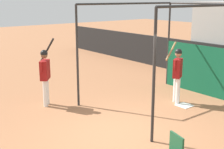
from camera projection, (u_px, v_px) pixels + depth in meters
ground_plane at (120, 134)px, 7.68m from camera, size 60.00×60.00×0.00m
batting_cage at (190, 57)px, 10.13m from camera, size 3.25×4.10×3.10m
home_plate at (185, 105)px, 9.66m from camera, size 0.44×0.44×0.02m
player_batter at (177, 71)px, 9.69m from camera, size 0.70×0.70×1.88m
player_waiting at (45, 72)px, 9.48m from camera, size 0.81×0.64×2.06m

